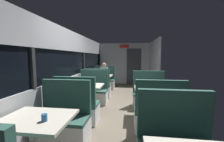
% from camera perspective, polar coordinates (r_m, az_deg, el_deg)
% --- Properties ---
extents(ground_plane, '(3.30, 9.20, 0.02)m').
position_cam_1_polar(ground_plane, '(4.00, 2.46, -16.81)').
color(ground_plane, '#665B4C').
extents(carriage_window_panel_left, '(0.09, 8.48, 2.30)m').
position_cam_1_polar(carriage_window_panel_left, '(4.09, -18.15, -0.36)').
color(carriage_window_panel_left, '#B2B2B7').
rests_on(carriage_window_panel_left, ground_plane).
extents(carriage_end_bulkhead, '(2.90, 0.11, 2.30)m').
position_cam_1_polar(carriage_end_bulkhead, '(7.88, 5.47, 2.96)').
color(carriage_end_bulkhead, '#B2B2B7').
rests_on(carriage_end_bulkhead, ground_plane).
extents(carriage_aisle_panel_right, '(0.08, 2.40, 2.30)m').
position_cam_1_polar(carriage_aisle_panel_right, '(6.79, 16.98, 2.37)').
color(carriage_aisle_panel_right, '#B2B2B7').
rests_on(carriage_aisle_panel_right, ground_plane).
extents(dining_table_near_window, '(0.90, 0.70, 0.74)m').
position_cam_1_polar(dining_table_near_window, '(2.18, -28.65, -19.00)').
color(dining_table_near_window, '#9E9EA3').
rests_on(dining_table_near_window, ground_plane).
extents(bench_near_window_facing_entry, '(0.95, 0.50, 1.10)m').
position_cam_1_polar(bench_near_window_facing_entry, '(2.84, -19.57, -19.46)').
color(bench_near_window_facing_entry, silver).
rests_on(bench_near_window_facing_entry, ground_plane).
extents(dining_table_mid_window, '(0.90, 0.70, 0.74)m').
position_cam_1_polar(dining_table_mid_window, '(3.99, -10.48, -7.13)').
color(dining_table_mid_window, '#9E9EA3').
rests_on(dining_table_mid_window, ground_plane).
extents(bench_mid_window_facing_end, '(0.95, 0.50, 1.10)m').
position_cam_1_polar(bench_mid_window_facing_end, '(3.45, -14.02, -14.71)').
color(bench_mid_window_facing_end, silver).
rests_on(bench_mid_window_facing_end, ground_plane).
extents(bench_mid_window_facing_entry, '(0.95, 0.50, 1.10)m').
position_cam_1_polar(bench_mid_window_facing_entry, '(4.72, -7.80, -8.97)').
color(bench_mid_window_facing_entry, silver).
rests_on(bench_mid_window_facing_entry, ground_plane).
extents(dining_table_far_window, '(0.90, 0.70, 0.74)m').
position_cam_1_polar(dining_table_far_window, '(6.01, -4.34, -2.70)').
color(dining_table_far_window, '#9E9EA3').
rests_on(dining_table_far_window, ground_plane).
extents(bench_far_window_facing_end, '(0.95, 0.50, 1.10)m').
position_cam_1_polar(bench_far_window_facing_end, '(5.39, -5.81, -7.06)').
color(bench_far_window_facing_end, silver).
rests_on(bench_far_window_facing_end, ground_plane).
extents(bench_far_window_facing_entry, '(0.95, 0.50, 1.10)m').
position_cam_1_polar(bench_far_window_facing_entry, '(6.74, -3.12, -4.45)').
color(bench_far_window_facing_entry, silver).
rests_on(bench_far_window_facing_entry, ground_plane).
extents(dining_table_rear_aisle, '(0.90, 0.70, 0.74)m').
position_cam_1_polar(dining_table_rear_aisle, '(3.66, 16.53, -8.46)').
color(dining_table_rear_aisle, '#9E9EA3').
rests_on(dining_table_rear_aisle, ground_plane).
extents(bench_rear_aisle_facing_end, '(0.95, 0.50, 1.10)m').
position_cam_1_polar(bench_rear_aisle_facing_end, '(3.11, 18.52, -17.20)').
color(bench_rear_aisle_facing_end, silver).
rests_on(bench_rear_aisle_facing_end, ground_plane).
extents(bench_rear_aisle_facing_entry, '(0.95, 0.50, 1.10)m').
position_cam_1_polar(bench_rear_aisle_facing_entry, '(4.41, 14.93, -10.16)').
color(bench_rear_aisle_facing_entry, silver).
rests_on(bench_rear_aisle_facing_entry, ground_plane).
extents(seated_passenger, '(0.47, 0.55, 1.26)m').
position_cam_1_polar(seated_passenger, '(6.63, -3.25, -2.78)').
color(seated_passenger, '#26262D').
rests_on(seated_passenger, ground_plane).
extents(coffee_cup_primary, '(0.07, 0.07, 0.09)m').
position_cam_1_polar(coffee_cup_primary, '(1.97, -26.23, -16.93)').
color(coffee_cup_primary, '#26598C').
rests_on(coffee_cup_primary, dining_table_near_window).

